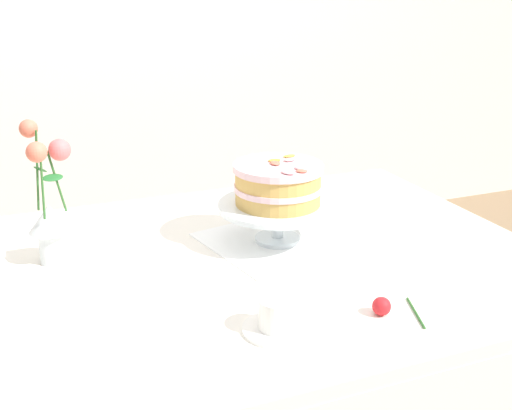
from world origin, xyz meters
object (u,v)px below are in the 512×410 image
Objects in this scene: teacup at (278,318)px; fallen_rose at (383,307)px; dining_table at (243,299)px; flower_vase at (49,209)px; cake_stand at (278,210)px; layer_cake at (278,184)px.

fallen_rose is at bearing -6.29° from teacup.
flower_vase is at bearing 156.60° from dining_table.
teacup is at bearing 173.71° from fallen_rose.
dining_table is at bearing -145.44° from cake_stand.
layer_cake is (0.00, -0.00, 0.07)m from cake_stand.
fallen_rose is (0.04, -0.40, -0.13)m from layer_cake.
layer_cake reaches higher than fallen_rose.
cake_stand reaches higher than dining_table.
flower_vase reaches higher than dining_table.
cake_stand is 1.36× the size of layer_cake.
fallen_rose is at bearing -83.65° from layer_cake.
flower_vase is (-0.39, 0.17, 0.22)m from dining_table.
flower_vase is 2.94× the size of fallen_rose.
layer_cake reaches higher than dining_table.
flower_vase reaches higher than fallen_rose.
cake_stand is at bearing -9.40° from flower_vase.
cake_stand is 0.52m from flower_vase.
cake_stand is at bearing 34.56° from dining_table.
cake_stand is 0.42m from teacup.
flower_vase is at bearing 170.58° from layer_cake.
flower_vase reaches higher than teacup.
fallen_rose is at bearing -83.64° from cake_stand.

